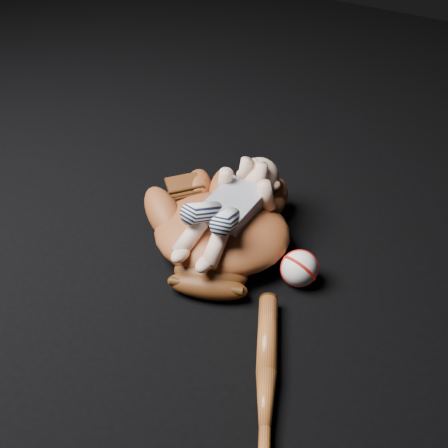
% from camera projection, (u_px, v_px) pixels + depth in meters
% --- Properties ---
extents(baseball_glove, '(0.50, 0.53, 0.13)m').
position_uv_depth(baseball_glove, '(222.00, 227.00, 1.21)').
color(baseball_glove, brown).
rests_on(baseball_glove, ground).
extents(newborn_baby, '(0.18, 0.36, 0.14)m').
position_uv_depth(newborn_baby, '(227.00, 208.00, 1.17)').
color(newborn_baby, '#DFAC8F').
rests_on(newborn_baby, baseball_glove).
extents(baseball_bat, '(0.22, 0.36, 0.04)m').
position_uv_depth(baseball_bat, '(266.00, 384.00, 0.95)').
color(baseball_bat, '#92481C').
rests_on(baseball_bat, ground).
extents(baseball, '(0.09, 0.09, 0.07)m').
position_uv_depth(baseball, '(299.00, 268.00, 1.14)').
color(baseball, white).
rests_on(baseball, ground).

